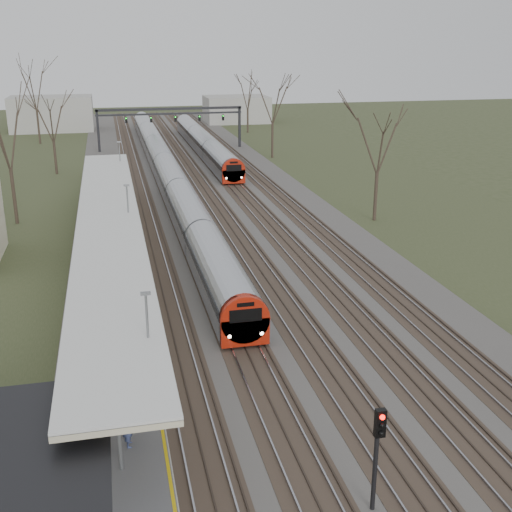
{
  "coord_description": "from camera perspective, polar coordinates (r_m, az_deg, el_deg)",
  "views": [
    {
      "loc": [
        -8.69,
        -9.55,
        15.39
      ],
      "look_at": [
        0.16,
        29.0,
        2.0
      ],
      "focal_mm": 45.0,
      "sensor_mm": 36.0,
      "label": 1
    }
  ],
  "objects": [
    {
      "name": "track_bed",
      "position": [
        66.94,
        -4.92,
        5.4
      ],
      "size": [
        24.0,
        160.0,
        0.22
      ],
      "color": "#474442",
      "rests_on": "ground"
    },
    {
      "name": "platform",
      "position": [
        49.35,
        -12.74,
        0.67
      ],
      "size": [
        3.5,
        69.0,
        1.0
      ],
      "primitive_type": "cube",
      "color": "#9E9B93",
      "rests_on": "ground"
    },
    {
      "name": "canopy",
      "position": [
        44.05,
        -12.97,
        3.14
      ],
      "size": [
        4.1,
        50.0,
        3.11
      ],
      "color": "slate",
      "rests_on": "platform"
    },
    {
      "name": "station_building",
      "position": [
        22.64,
        -21.1,
        -20.28
      ],
      "size": [
        6.0,
        9.0,
        3.2
      ],
      "primitive_type": "cube",
      "color": "silver",
      "rests_on": "ground"
    },
    {
      "name": "signal_gantry",
      "position": [
        95.54,
        -7.63,
        12.25
      ],
      "size": [
        21.0,
        0.59,
        6.08
      ],
      "color": "black",
      "rests_on": "ground"
    },
    {
      "name": "tree_west_far",
      "position": [
        58.61,
        -21.33,
        10.23
      ],
      "size": [
        5.5,
        5.5,
        11.33
      ],
      "color": "#2D231C",
      "rests_on": "ground"
    },
    {
      "name": "tree_east_far",
      "position": [
        56.9,
        10.89,
        10.19
      ],
      "size": [
        5.0,
        5.0,
        10.3
      ],
      "color": "#2D231C",
      "rests_on": "ground"
    },
    {
      "name": "train_near",
      "position": [
        75.76,
        -8.1,
        7.94
      ],
      "size": [
        2.62,
        90.21,
        3.05
      ],
      "color": "#AAADB4",
      "rests_on": "ground"
    },
    {
      "name": "train_far",
      "position": [
        92.68,
        -4.67,
        10.01
      ],
      "size": [
        2.62,
        45.21,
        3.05
      ],
      "color": "#AAADB4",
      "rests_on": "ground"
    },
    {
      "name": "passenger",
      "position": [
        24.91,
        -11.32,
        -14.52
      ],
      "size": [
        0.44,
        0.66,
        1.79
      ],
      "primitive_type": "imported",
      "rotation": [
        0.0,
        0.0,
        1.59
      ],
      "color": "navy",
      "rests_on": "platform"
    },
    {
      "name": "signal_post",
      "position": [
        22.37,
        10.75,
        -16.15
      ],
      "size": [
        0.35,
        0.45,
        4.1
      ],
      "color": "black",
      "rests_on": "ground"
    }
  ]
}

